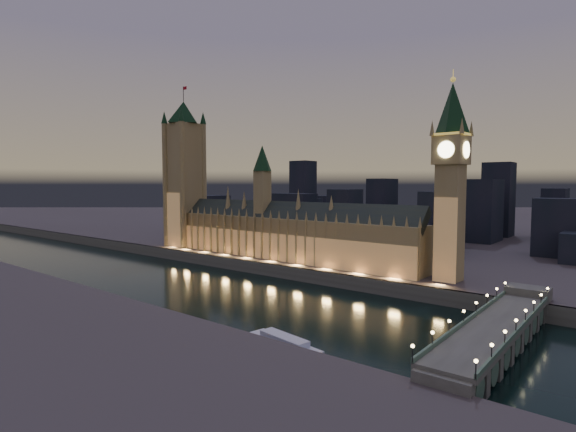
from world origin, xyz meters
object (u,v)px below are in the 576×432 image
Objects in this scene: palace_of_westminster at (283,232)px; river_boat at (284,344)px; elizabeth_tower at (451,164)px; victoria_tower at (184,167)px; westminster_bridge at (499,332)px.

palace_of_westminster is 149.23m from river_boat.
elizabeth_tower is (112.77, 0.18, 42.57)m from palace_of_westminster.
victoria_tower is 239.97m from river_boat.
elizabeth_tower reaches higher than palace_of_westminster.
westminster_bridge is at bearing 38.73° from river_boat.
elizabeth_tower reaches higher than river_boat.
westminster_bridge reaches higher than river_boat.
victoria_tower is 3.19× the size of river_boat.
elizabeth_tower is at bearing 122.15° from westminster_bridge.
victoria_tower reaches higher than westminster_bridge.
palace_of_westminster is 114.98m from victoria_tower.
palace_of_westminster is at bearing -179.91° from elizabeth_tower.
elizabeth_tower is at bearing -0.00° from victoria_tower.
river_boat is (-60.00, -48.13, -4.44)m from westminster_bridge.
elizabeth_tower is 99.63m from westminster_bridge.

